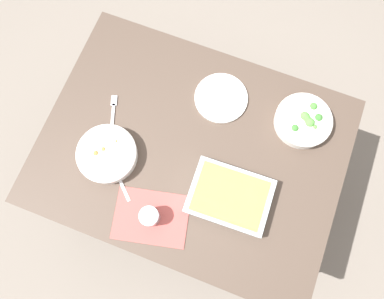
% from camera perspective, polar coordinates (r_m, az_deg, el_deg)
% --- Properties ---
extents(ground_plane, '(6.00, 6.00, 0.00)m').
position_cam_1_polar(ground_plane, '(2.10, 0.00, -4.98)').
color(ground_plane, slate).
extents(dining_table, '(1.20, 0.90, 0.74)m').
position_cam_1_polar(dining_table, '(1.46, 0.00, -0.87)').
color(dining_table, '#4C3D33').
rests_on(dining_table, ground_plane).
extents(placemat, '(0.32, 0.26, 0.00)m').
position_cam_1_polar(placemat, '(1.34, -6.79, -11.06)').
color(placemat, '#B24C47').
rests_on(placemat, dining_table).
extents(stew_bowl, '(0.23, 0.23, 0.06)m').
position_cam_1_polar(stew_bowl, '(1.38, -13.85, -0.76)').
color(stew_bowl, white).
rests_on(stew_bowl, dining_table).
extents(broccoli_bowl, '(0.23, 0.23, 0.07)m').
position_cam_1_polar(broccoli_bowl, '(1.45, 17.95, 4.56)').
color(broccoli_bowl, white).
rests_on(broccoli_bowl, dining_table).
extents(baking_dish, '(0.31, 0.23, 0.06)m').
position_cam_1_polar(baking_dish, '(1.31, 6.25, -7.76)').
color(baking_dish, silver).
rests_on(baking_dish, dining_table).
extents(drink_cup, '(0.07, 0.07, 0.08)m').
position_cam_1_polar(drink_cup, '(1.30, -6.97, -10.97)').
color(drink_cup, '#B2BCC6').
rests_on(drink_cup, dining_table).
extents(side_plate, '(0.22, 0.22, 0.01)m').
position_cam_1_polar(side_plate, '(1.44, 4.84, 8.50)').
color(side_plate, white).
rests_on(side_plate, dining_table).
extents(spoon_by_stew, '(0.14, 0.13, 0.01)m').
position_cam_1_polar(spoon_by_stew, '(1.38, -12.24, -4.16)').
color(spoon_by_stew, silver).
rests_on(spoon_by_stew, dining_table).
extents(spoon_by_broccoli, '(0.18, 0.03, 0.01)m').
position_cam_1_polar(spoon_by_broccoli, '(1.46, 16.11, 4.97)').
color(spoon_by_broccoli, silver).
rests_on(spoon_by_broccoli, dining_table).
extents(fork_on_table, '(0.08, 0.17, 0.01)m').
position_cam_1_polar(fork_on_table, '(1.45, -12.95, 5.99)').
color(fork_on_table, silver).
rests_on(fork_on_table, dining_table).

